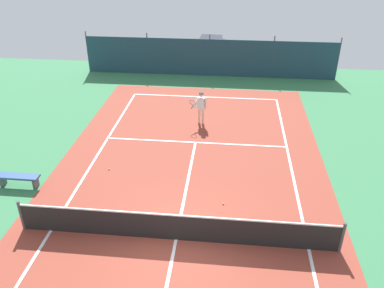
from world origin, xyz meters
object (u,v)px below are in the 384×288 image
Objects in this scene: tennis_ball_midcourt at (223,204)px; parked_car at (210,49)px; tennis_net at (176,227)px; courtside_bench at (18,178)px; tennis_ball_near_player at (109,169)px; tennis_player at (201,106)px.

parked_car is (-1.55, 17.06, 0.81)m from tennis_ball_midcourt.
tennis_net reaches higher than courtside_bench.
tennis_ball_near_player is 0.04× the size of courtside_bench.
tennis_net is at bearing -48.86° from tennis_ball_near_player.
parked_car reaches higher than tennis_ball_near_player.
tennis_player is 0.38× the size of parked_car.
parked_car reaches higher than courtside_bench.
tennis_player is at bearing 89.53° from tennis_net.
tennis_player reaches higher than tennis_ball_near_player.
tennis_player reaches higher than courtside_bench.
courtside_bench is at bearing 177.66° from tennis_ball_midcourt.
tennis_player reaches higher than tennis_net.
tennis_net is 8.44m from tennis_player.
courtside_bench reaches higher than tennis_ball_midcourt.
tennis_player is (0.07, 8.43, 0.45)m from tennis_net.
tennis_ball_near_player is 15.61m from parked_car.
tennis_ball_near_player is 5.04m from tennis_ball_midcourt.
tennis_ball_near_player and tennis_ball_midcourt have the same top height.
tennis_player is at bearing 54.36° from tennis_ball_near_player.
tennis_player is 1.03× the size of courtside_bench.
tennis_ball_midcourt is at bearing -81.78° from parked_car.
tennis_player is 24.85× the size of tennis_ball_near_player.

